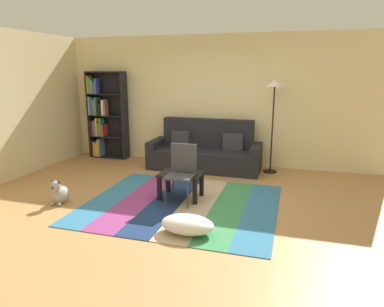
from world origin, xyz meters
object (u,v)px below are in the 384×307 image
(standing_lamp, at_px, (274,95))
(dog, at_px, (60,193))
(bookshelf, at_px, (103,116))
(coffee_table, at_px, (181,178))
(folding_chair, at_px, (182,169))
(couch, at_px, (205,152))
(pouf, at_px, (187,225))
(tv_remote, at_px, (177,171))

(standing_lamp, bearing_deg, dog, -138.26)
(bookshelf, bearing_deg, coffee_table, -39.00)
(coffee_table, distance_m, folding_chair, 0.26)
(couch, relative_size, pouf, 3.38)
(pouf, xyz_separation_m, folding_chair, (-0.39, 0.99, 0.41))
(pouf, relative_size, dog, 1.68)
(couch, height_order, coffee_table, couch)
(coffee_table, distance_m, tv_remote, 0.14)
(tv_remote, bearing_deg, coffee_table, -22.02)
(coffee_table, bearing_deg, couch, 92.12)
(pouf, bearing_deg, dog, 168.96)
(bookshelf, distance_m, pouf, 4.48)
(pouf, height_order, standing_lamp, standing_lamp)
(couch, relative_size, standing_lamp, 1.24)
(standing_lamp, distance_m, folding_chair, 2.56)
(tv_remote, relative_size, folding_chair, 0.17)
(coffee_table, xyz_separation_m, pouf, (0.46, -1.14, -0.21))
(tv_remote, bearing_deg, folding_chair, -40.47)
(folding_chair, bearing_deg, standing_lamp, 99.46)
(couch, bearing_deg, coffee_table, -87.88)
(couch, distance_m, bookshelf, 2.58)
(pouf, bearing_deg, standing_lamp, 75.52)
(bookshelf, relative_size, pouf, 2.93)
(dog, height_order, tv_remote, tv_remote)
(tv_remote, xyz_separation_m, folding_chair, (0.16, -0.22, 0.11))
(coffee_table, relative_size, standing_lamp, 0.36)
(pouf, bearing_deg, couch, 100.22)
(folding_chair, bearing_deg, pouf, -28.97)
(couch, xyz_separation_m, pouf, (0.53, -2.93, -0.21))
(coffee_table, relative_size, dog, 1.63)
(dog, distance_m, standing_lamp, 4.16)
(coffee_table, bearing_deg, dog, -156.82)
(couch, relative_size, bookshelf, 1.15)
(coffee_table, xyz_separation_m, tv_remote, (-0.09, 0.06, 0.09))
(bookshelf, bearing_deg, standing_lamp, -2.57)
(coffee_table, distance_m, standing_lamp, 2.56)
(bookshelf, xyz_separation_m, coffee_table, (2.55, -2.07, -0.62))
(coffee_table, distance_m, dog, 1.85)
(coffee_table, bearing_deg, folding_chair, -66.17)
(bookshelf, distance_m, tv_remote, 3.22)
(pouf, xyz_separation_m, dog, (-2.15, 0.42, 0.04))
(tv_remote, height_order, folding_chair, folding_chair)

